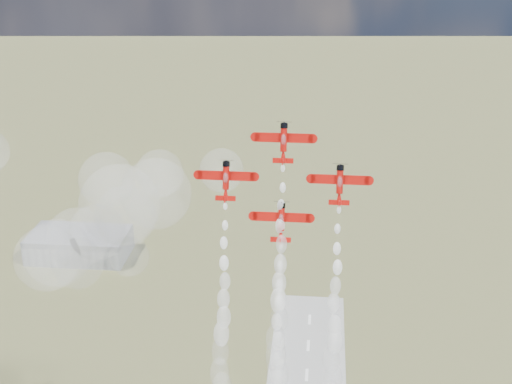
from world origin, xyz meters
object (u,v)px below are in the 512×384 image
object	(u,v)px
hangar	(79,245)
plane_right	(340,184)
plane_left	(226,180)
plane_slot	(281,221)
plane_lead	(284,142)

from	to	relation	value
hangar	plane_right	world-z (taller)	plane_right
plane_left	plane_right	xyz separation A→B (m)	(25.75, 0.00, 0.00)
hangar	plane_slot	bearing A→B (deg)	-56.50
plane_right	plane_slot	world-z (taller)	plane_right
plane_lead	plane_right	distance (m)	15.71
plane_right	plane_lead	bearing A→B (deg)	169.26
plane_lead	hangar	bearing A→B (deg)	124.26
plane_left	plane_slot	xyz separation A→B (m)	(12.87, -2.44, -8.67)
plane_right	plane_slot	distance (m)	15.71
hangar	plane_slot	xyz separation A→B (m)	(114.09, -172.39, 95.22)
plane_right	plane_slot	bearing A→B (deg)	-169.26
plane_left	plane_slot	world-z (taller)	plane_left
plane_right	hangar	bearing A→B (deg)	126.76
plane_lead	plane_left	xyz separation A→B (m)	(-12.87, -2.44, -8.67)
plane_lead	plane_left	size ratio (longest dim) A/B	1.00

